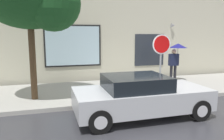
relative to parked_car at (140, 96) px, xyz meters
The scene contains 7 objects.
ground_plane 0.68m from the parked_car, 114.81° to the left, with size 60.00×60.00×0.00m, color #333338.
sidewalk 3.19m from the parked_car, 91.18° to the left, with size 20.00×4.00×0.15m, color #A3A099.
building_facade 6.30m from the parked_car, 90.71° to the left, with size 20.00×0.67×7.00m.
parked_car is the anchor object (origin of this frame).
fire_hydrant 2.15m from the parked_car, 101.52° to the left, with size 0.30×0.44×0.83m.
pedestrian_with_umbrella 5.24m from the parked_car, 45.94° to the left, with size 0.92×0.91×1.97m.
stop_sign 2.40m from the parked_car, 44.60° to the left, with size 0.76×0.10×2.42m.
Camera 1 is at (-2.64, -6.28, 2.53)m, focal length 35.24 mm.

